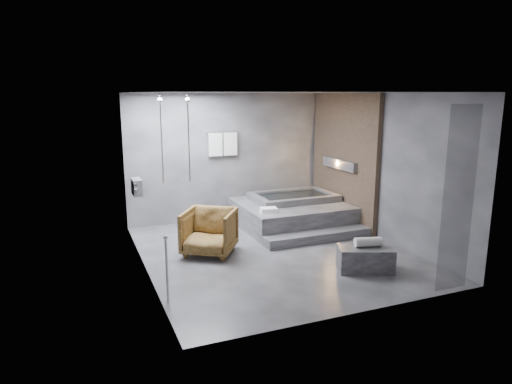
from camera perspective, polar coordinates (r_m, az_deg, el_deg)
name	(u,v)px	position (r m, az deg, el deg)	size (l,w,h in m)	color
room	(290,154)	(8.20, 4.23, 4.82)	(5.00, 5.04, 2.82)	#303033
tub_deck	(291,214)	(9.84, 4.40, -2.74)	(2.20, 2.00, 0.50)	#363638
tub_step	(318,237)	(8.89, 7.79, -5.53)	(2.20, 0.36, 0.18)	#363638
concrete_bench	(365,259)	(7.58, 13.51, -8.12)	(0.85, 0.47, 0.38)	#2D2D2F
driftwood_chair	(209,232)	(8.09, -5.87, -4.97)	(0.85, 0.88, 0.80)	#402A10
rolled_towel	(368,242)	(7.54, 13.83, -6.09)	(0.15, 0.15, 0.43)	white
deck_towel	(269,210)	(8.98, 1.59, -2.24)	(0.32, 0.23, 0.08)	white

